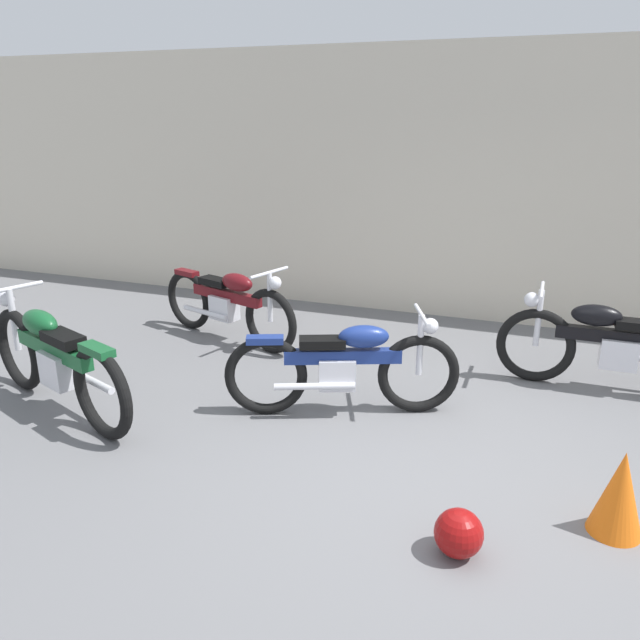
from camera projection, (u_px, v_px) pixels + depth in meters
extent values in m
plane|color=slate|center=(426.00, 474.00, 4.39)|extent=(40.00, 40.00, 0.00)
cube|color=beige|center=(496.00, 187.00, 7.27)|extent=(18.00, 0.30, 3.21)
sphere|color=maroon|center=(459.00, 533.00, 3.55)|extent=(0.29, 0.29, 0.29)
cone|color=orange|center=(620.00, 493.00, 3.70)|extent=(0.32, 0.32, 0.55)
torus|color=black|center=(535.00, 345.00, 5.82)|extent=(0.72, 0.09, 0.72)
cube|color=silver|center=(619.00, 353.00, 5.57)|extent=(0.32, 0.20, 0.27)
cube|color=black|center=(615.00, 336.00, 5.54)|extent=(1.01, 0.10, 0.12)
ellipsoid|color=black|center=(597.00, 315.00, 5.54)|extent=(0.43, 0.20, 0.20)
cube|color=black|center=(639.00, 325.00, 5.44)|extent=(0.39, 0.18, 0.08)
cylinder|color=silver|center=(539.00, 318.00, 5.73)|extent=(0.05, 0.05, 0.54)
cylinder|color=silver|center=(542.00, 290.00, 5.65)|extent=(0.04, 0.57, 0.04)
sphere|color=silver|center=(532.00, 300.00, 5.70)|extent=(0.14, 0.14, 0.14)
cylinder|color=silver|center=(640.00, 359.00, 5.64)|extent=(0.69, 0.06, 0.06)
torus|color=black|center=(271.00, 321.00, 6.51)|extent=(0.70, 0.29, 0.70)
torus|color=black|center=(189.00, 300.00, 7.27)|extent=(0.70, 0.29, 0.70)
cube|color=silver|center=(224.00, 307.00, 6.91)|extent=(0.35, 0.28, 0.27)
cube|color=#590F14|center=(227.00, 295.00, 6.84)|extent=(0.97, 0.39, 0.12)
ellipsoid|color=#590F14|center=(237.00, 282.00, 6.68)|extent=(0.46, 0.31, 0.19)
cube|color=black|center=(215.00, 282.00, 6.90)|extent=(0.42, 0.28, 0.08)
cube|color=#590F14|center=(187.00, 273.00, 7.17)|extent=(0.33, 0.20, 0.06)
cylinder|color=silver|center=(270.00, 297.00, 6.43)|extent=(0.05, 0.05, 0.53)
cylinder|color=silver|center=(269.00, 273.00, 6.35)|extent=(0.20, 0.54, 0.03)
sphere|color=silver|center=(275.00, 283.00, 6.33)|extent=(0.13, 0.13, 0.13)
cylinder|color=silver|center=(205.00, 312.00, 6.96)|extent=(0.66, 0.26, 0.06)
torus|color=black|center=(19.00, 350.00, 5.65)|extent=(0.75, 0.36, 0.76)
torus|color=black|center=(102.00, 393.00, 4.77)|extent=(0.75, 0.36, 0.76)
cube|color=silver|center=(60.00, 369.00, 5.17)|extent=(0.39, 0.31, 0.29)
cube|color=#145128|center=(54.00, 349.00, 5.15)|extent=(1.04, 0.47, 0.13)
ellipsoid|color=#145128|center=(40.00, 322.00, 5.21)|extent=(0.50, 0.36, 0.21)
cube|color=black|center=(63.00, 338.00, 4.99)|extent=(0.46, 0.32, 0.08)
cube|color=#145128|center=(97.00, 350.00, 4.66)|extent=(0.36, 0.23, 0.06)
cylinder|color=silver|center=(14.00, 320.00, 5.56)|extent=(0.06, 0.06, 0.58)
cylinder|color=silver|center=(9.00, 289.00, 5.47)|extent=(0.25, 0.58, 0.04)
sphere|color=silver|center=(6.00, 299.00, 5.55)|extent=(0.15, 0.15, 0.15)
cylinder|color=silver|center=(88.00, 379.00, 5.16)|extent=(0.71, 0.31, 0.06)
torus|color=black|center=(419.00, 374.00, 5.21)|extent=(0.68, 0.34, 0.69)
torus|color=black|center=(266.00, 376.00, 5.17)|extent=(0.68, 0.34, 0.69)
cube|color=silver|center=(337.00, 373.00, 5.18)|extent=(0.35, 0.29, 0.27)
cube|color=navy|center=(343.00, 356.00, 5.13)|extent=(0.94, 0.45, 0.11)
ellipsoid|color=navy|center=(364.00, 337.00, 5.08)|extent=(0.46, 0.33, 0.19)
cube|color=black|center=(322.00, 342.00, 5.09)|extent=(0.42, 0.30, 0.08)
cube|color=navy|center=(265.00, 340.00, 5.07)|extent=(0.32, 0.22, 0.06)
cylinder|color=silver|center=(420.00, 345.00, 5.12)|extent=(0.05, 0.05, 0.52)
cylinder|color=silver|center=(422.00, 315.00, 5.04)|extent=(0.24, 0.52, 0.03)
sphere|color=silver|center=(430.00, 326.00, 5.07)|extent=(0.13, 0.13, 0.13)
cylinder|color=silver|center=(315.00, 386.00, 5.09)|extent=(0.64, 0.30, 0.06)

